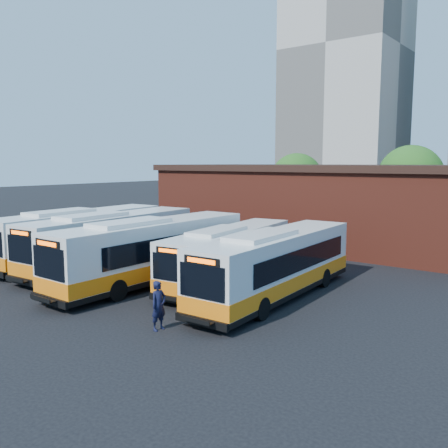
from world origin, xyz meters
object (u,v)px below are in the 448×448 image
Objects in this scene: bus_midwest at (152,253)px; bus_farwest at (81,237)px; transit_worker at (159,306)px; bus_east at (276,267)px; bus_west at (112,242)px; bus_mideast at (230,257)px.

bus_farwest is at bearing 172.47° from bus_midwest.
bus_east is at bearing -9.30° from transit_worker.
bus_west is at bearing -179.53° from bus_east.
bus_farwest is at bearing 179.79° from bus_east.
bus_farwest is 1.13× the size of bus_mideast.
bus_east is (11.63, 0.63, -0.08)m from bus_west.
bus_midwest is 1.14× the size of bus_mideast.
bus_midwest is at bearing -169.28° from bus_east.
bus_east is at bearing -1.70° from bus_farwest.
bus_mideast is (11.22, 1.70, -0.20)m from bus_farwest.
bus_mideast is 0.93× the size of bus_east.
bus_midwest is 6.70× the size of transit_worker.
bus_farwest is 11.35m from bus_mideast.
bus_mideast is 3.81m from bus_east.
transit_worker is (-1.27, -6.75, -0.54)m from bus_east.
bus_west is (3.24, 0.00, -0.01)m from bus_farwest.
bus_east is 6.89m from transit_worker.
transit_worker is (10.36, -6.12, -0.62)m from bus_west.
bus_farwest is 6.68× the size of transit_worker.
transit_worker is at bearing -81.03° from bus_mideast.
transit_worker is at bearing -28.37° from bus_farwest.
bus_east is at bearing 13.10° from bus_midwest.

